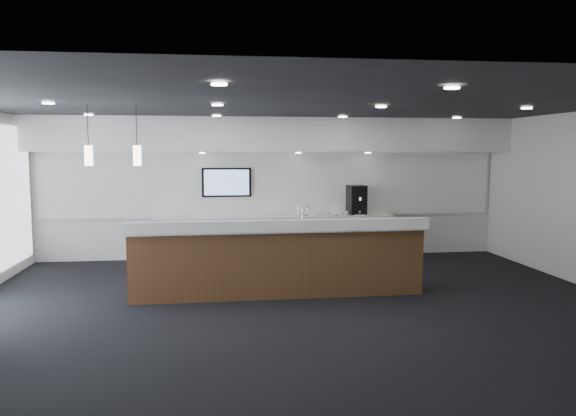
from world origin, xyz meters
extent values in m
plane|color=black|center=(0.00, 0.00, 0.00)|extent=(10.00, 10.00, 0.00)
cube|color=black|center=(0.00, 0.00, 3.00)|extent=(10.00, 8.00, 0.02)
cube|color=silver|center=(0.00, 4.00, 1.50)|extent=(10.00, 0.02, 3.00)
cube|color=white|center=(0.00, 3.55, 2.65)|extent=(10.00, 0.90, 0.70)
cube|color=white|center=(0.00, 3.97, 1.60)|extent=(9.80, 0.06, 1.40)
cube|color=#92959A|center=(0.00, 3.64, 0.45)|extent=(5.00, 0.60, 0.90)
cube|color=white|center=(0.00, 3.64, 0.93)|extent=(5.06, 0.66, 0.05)
cylinder|color=white|center=(-2.00, 3.32, 0.50)|extent=(0.60, 0.02, 0.02)
cylinder|color=white|center=(-1.00, 3.32, 0.50)|extent=(0.60, 0.02, 0.02)
cylinder|color=white|center=(0.00, 3.32, 0.50)|extent=(0.60, 0.02, 0.02)
cylinder|color=white|center=(1.00, 3.32, 0.50)|extent=(0.60, 0.02, 0.02)
cylinder|color=white|center=(2.00, 3.32, 0.50)|extent=(0.60, 0.02, 0.02)
cube|color=black|center=(-1.00, 3.91, 1.65)|extent=(1.05, 0.07, 0.62)
cube|color=blue|center=(-1.00, 3.87, 1.65)|extent=(0.95, 0.01, 0.54)
cylinder|color=beige|center=(-2.40, 0.80, 2.25)|extent=(0.12, 0.12, 0.30)
cylinder|color=beige|center=(-3.10, 0.80, 2.25)|extent=(0.12, 0.12, 0.30)
cube|color=#4B3019|center=(-0.26, 0.71, 0.53)|extent=(4.65, 0.70, 1.05)
cube|color=white|center=(-0.26, 0.71, 1.08)|extent=(4.73, 0.78, 0.06)
cube|color=white|center=(-0.26, 0.34, 1.17)|extent=(4.73, 0.17, 0.18)
cylinder|color=white|center=(0.16, 0.81, 1.25)|extent=(0.04, 0.04, 0.28)
torus|color=white|center=(0.16, 0.75, 1.39)|extent=(0.19, 0.03, 0.19)
cube|color=black|center=(1.81, 3.72, 1.26)|extent=(0.39, 0.43, 0.63)
cube|color=white|center=(1.81, 3.50, 0.96)|extent=(0.22, 0.12, 0.02)
cube|color=white|center=(0.61, 3.51, 1.07)|extent=(0.18, 0.03, 0.24)
cube|color=white|center=(1.30, 3.55, 1.06)|extent=(0.16, 0.03, 0.21)
imported|color=white|center=(1.83, 3.55, 0.99)|extent=(0.09, 0.09, 0.08)
imported|color=white|center=(1.69, 3.55, 0.99)|extent=(0.12, 0.12, 0.08)
imported|color=white|center=(1.55, 3.55, 0.99)|extent=(0.11, 0.11, 0.08)
imported|color=white|center=(1.41, 3.55, 0.99)|extent=(0.11, 0.11, 0.08)
imported|color=white|center=(1.27, 3.55, 0.99)|extent=(0.12, 0.12, 0.08)
imported|color=white|center=(1.13, 3.55, 0.99)|extent=(0.10, 0.10, 0.08)
imported|color=white|center=(0.99, 3.55, 0.99)|extent=(0.13, 0.13, 0.08)
imported|color=white|center=(0.85, 3.55, 0.99)|extent=(0.10, 0.10, 0.08)
camera|label=1|loc=(-1.26, -8.14, 2.32)|focal=35.00mm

